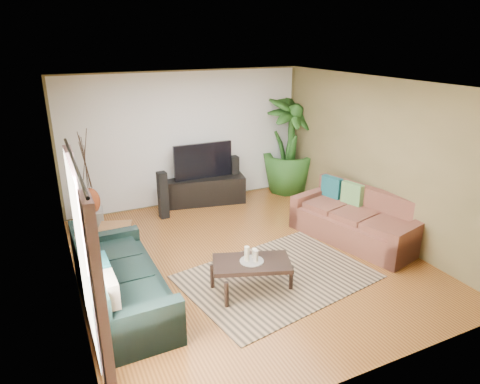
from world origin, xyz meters
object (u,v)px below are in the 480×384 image
speaker_left (163,195)px  speaker_right (234,177)px  side_table (116,241)px  television (203,161)px  coffee_table (252,275)px  sofa_right (356,217)px  sofa_left (121,277)px  vase (90,201)px  pedestal (93,220)px  tv_stand (204,190)px  potted_plant (289,145)px

speaker_left → speaker_right: size_ratio=0.98×
side_table → speaker_left: bearing=46.8°
television → speaker_left: television is taller
coffee_table → sofa_right: bearing=35.1°
sofa_left → side_table: bearing=-8.1°
sofa_right → coffee_table: (-2.30, -0.62, -0.21)m
speaker_right → speaker_left: bearing=-166.5°
vase → side_table: bearing=-79.4°
sofa_left → speaker_right: size_ratio=2.38×
coffee_table → television: (0.57, 3.33, 0.71)m
sofa_left → sofa_right: (3.98, 0.24, 0.00)m
coffee_table → vase: 3.43m
sofa_left → speaker_right: speaker_right is taller
sofa_right → side_table: size_ratio=4.22×
sofa_right → coffee_table: sofa_right is taller
coffee_table → speaker_right: bearing=89.2°
television → pedestal: (-2.30, -0.39, -0.73)m
speaker_left → side_table: size_ratio=1.80×
coffee_table → speaker_left: (-0.41, 2.95, 0.24)m
tv_stand → sofa_right: bearing=-46.0°
tv_stand → vase: vase is taller
potted_plant → vase: size_ratio=4.29×
sofa_right → television: 3.25m
sofa_right → television: television is taller
side_table → vase: bearing=100.6°
sofa_right → potted_plant: potted_plant is taller
potted_plant → side_table: (-4.07, -1.47, -0.80)m
coffee_table → television: bearing=100.3°
potted_plant → side_table: potted_plant is taller
speaker_right → pedestal: speaker_right is taller
potted_plant → coffee_table: bearing=-128.2°
side_table → television: bearing=36.7°
vase → sofa_left: bearing=-89.0°
potted_plant → sofa_left: bearing=-145.9°
sofa_left → coffee_table: size_ratio=2.12×
sofa_right → vase: size_ratio=4.38×
sofa_right → vase: sofa_right is taller
speaker_right → side_table: 3.18m
television → side_table: 2.68m
coffee_table → speaker_right: 3.56m
speaker_left → tv_stand: bearing=17.2°
tv_stand → pedestal: size_ratio=4.38×
speaker_left → pedestal: size_ratio=2.39×
sofa_right → coffee_table: 2.39m
side_table → potted_plant: bearing=19.8°
tv_stand → television: television is taller
television → pedestal: bearing=-170.4°
tv_stand → pedestal: bearing=-159.1°
vase → speaker_left: bearing=0.6°
coffee_table → pedestal: size_ratio=2.74×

